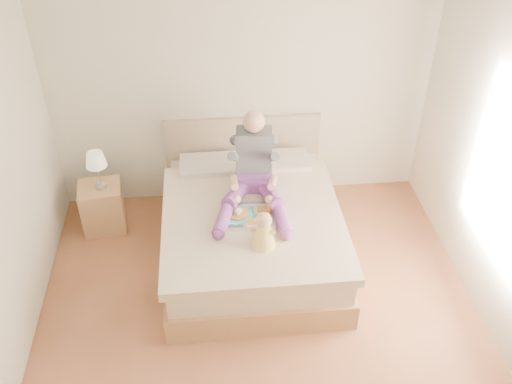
{
  "coord_description": "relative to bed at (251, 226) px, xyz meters",
  "views": [
    {
      "loc": [
        -0.37,
        -3.25,
        4.02
      ],
      "look_at": [
        0.05,
        1.04,
        0.77
      ],
      "focal_mm": 40.0,
      "sensor_mm": 36.0,
      "label": 1
    }
  ],
  "objects": [
    {
      "name": "tray",
      "position": [
        -0.04,
        -0.21,
        0.33
      ],
      "size": [
        0.52,
        0.42,
        0.14
      ],
      "rotation": [
        0.0,
        0.0,
        -0.08
      ],
      "color": "silver",
      "rests_on": "bed"
    },
    {
      "name": "room",
      "position": [
        0.08,
        -1.08,
        1.19
      ],
      "size": [
        4.02,
        4.22,
        2.71
      ],
      "color": "brown",
      "rests_on": "ground"
    },
    {
      "name": "bed",
      "position": [
        0.0,
        0.0,
        0.0
      ],
      "size": [
        1.7,
        2.18,
        1.0
      ],
      "color": "olive",
      "rests_on": "ground"
    },
    {
      "name": "lamp",
      "position": [
        -1.5,
        0.51,
        0.54
      ],
      "size": [
        0.21,
        0.21,
        0.43
      ],
      "color": "silver",
      "rests_on": "nightstand"
    },
    {
      "name": "adult",
      "position": [
        0.04,
        0.15,
        0.54
      ],
      "size": [
        0.72,
        1.07,
        0.86
      ],
      "rotation": [
        0.0,
        0.0,
        -0.11
      ],
      "color": "#71378A",
      "rests_on": "bed"
    },
    {
      "name": "baby",
      "position": [
        0.06,
        -0.6,
        0.44
      ],
      "size": [
        0.24,
        0.32,
        0.35
      ],
      "rotation": [
        0.0,
        0.0,
        -0.26
      ],
      "color": "#FCD64F",
      "rests_on": "bed"
    },
    {
      "name": "nightstand",
      "position": [
        -1.53,
        0.53,
        -0.05
      ],
      "size": [
        0.47,
        0.43,
        0.53
      ],
      "rotation": [
        0.0,
        0.0,
        0.11
      ],
      "color": "olive",
      "rests_on": "ground"
    }
  ]
}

